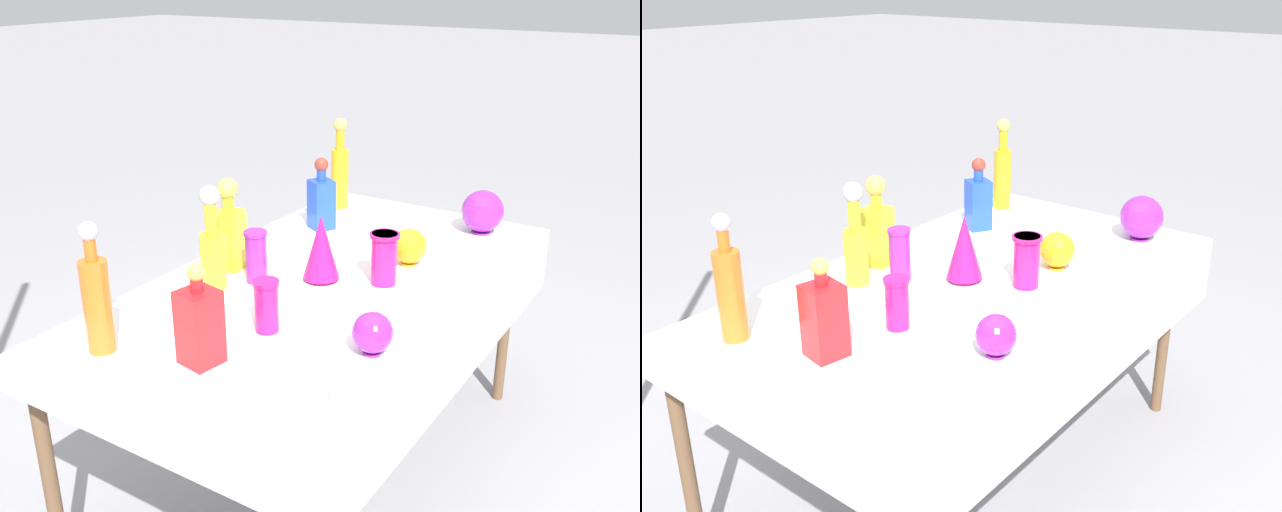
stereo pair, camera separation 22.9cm
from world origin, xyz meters
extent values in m
plane|color=gray|center=(0.00, 0.00, 0.00)|extent=(40.00, 40.00, 0.00)
cube|color=white|center=(0.00, 0.00, 0.74)|extent=(1.85, 0.97, 0.03)
cube|color=white|center=(0.00, -0.49, 0.64)|extent=(1.85, 0.01, 0.25)
cylinder|color=brown|center=(0.83, -0.38, 0.36)|extent=(0.04, 0.04, 0.73)
cylinder|color=brown|center=(-0.83, 0.38, 0.36)|extent=(0.04, 0.04, 0.73)
cylinder|color=brown|center=(0.83, 0.38, 0.36)|extent=(0.04, 0.04, 0.73)
cylinder|color=orange|center=(0.74, 0.36, 0.89)|extent=(0.07, 0.07, 0.25)
cylinder|color=orange|center=(0.74, 0.36, 1.06)|extent=(0.04, 0.04, 0.09)
sphere|color=gold|center=(0.74, 0.36, 1.12)|extent=(0.06, 0.06, 0.06)
cylinder|color=orange|center=(-0.68, 0.27, 0.89)|extent=(0.07, 0.07, 0.26)
cylinder|color=orange|center=(-0.68, 0.27, 1.05)|extent=(0.03, 0.03, 0.07)
sphere|color=#B2B2B7|center=(-0.68, 0.27, 1.10)|extent=(0.05, 0.05, 0.05)
cylinder|color=yellow|center=(-0.20, 0.27, 0.85)|extent=(0.08, 0.08, 0.18)
cylinder|color=yellow|center=(-0.20, 0.27, 1.00)|extent=(0.04, 0.04, 0.11)
sphere|color=#B2B2B7|center=(-0.20, 0.27, 1.07)|extent=(0.06, 0.06, 0.06)
cube|color=red|center=(-0.58, 0.00, 0.86)|extent=(0.11, 0.11, 0.20)
cylinder|color=red|center=(-0.58, 0.00, 0.98)|extent=(0.03, 0.03, 0.04)
sphere|color=gold|center=(-0.58, 0.00, 1.02)|extent=(0.05, 0.05, 0.05)
cube|color=blue|center=(0.46, 0.28, 0.86)|extent=(0.12, 0.12, 0.20)
cylinder|color=blue|center=(0.46, 0.28, 0.98)|extent=(0.04, 0.04, 0.05)
sphere|color=maroon|center=(0.46, 0.28, 1.02)|extent=(0.05, 0.05, 0.05)
cube|color=yellow|center=(-0.05, 0.33, 0.86)|extent=(0.09, 0.09, 0.21)
cylinder|color=yellow|center=(-0.05, 0.33, 1.00)|extent=(0.04, 0.04, 0.06)
sphere|color=gold|center=(-0.05, 0.33, 1.04)|extent=(0.07, 0.07, 0.07)
cylinder|color=#C61972|center=(-0.35, -0.04, 0.84)|extent=(0.07, 0.07, 0.15)
cylinder|color=#C61972|center=(-0.35, -0.04, 0.91)|extent=(0.08, 0.08, 0.01)
cylinder|color=purple|center=(-0.09, 0.19, 0.85)|extent=(0.07, 0.07, 0.18)
cylinder|color=purple|center=(-0.09, 0.19, 0.93)|extent=(0.08, 0.08, 0.01)
cylinder|color=#C61972|center=(0.12, -0.17, 0.85)|extent=(0.08, 0.08, 0.17)
cylinder|color=#C61972|center=(0.12, -0.17, 0.93)|extent=(0.10, 0.10, 0.01)
cylinder|color=#C61972|center=(0.03, 0.01, 0.77)|extent=(0.07, 0.07, 0.01)
cone|color=#C61972|center=(0.03, 0.01, 0.88)|extent=(0.12, 0.12, 0.21)
cylinder|color=purple|center=(0.75, -0.27, 0.76)|extent=(0.07, 0.07, 0.01)
sphere|color=purple|center=(0.75, -0.27, 0.85)|extent=(0.16, 0.16, 0.16)
cylinder|color=purple|center=(-0.31, -0.36, 0.76)|extent=(0.05, 0.05, 0.01)
sphere|color=purple|center=(-0.31, -0.36, 0.82)|extent=(0.11, 0.11, 0.11)
cylinder|color=orange|center=(0.31, -0.17, 0.76)|extent=(0.06, 0.06, 0.01)
sphere|color=orange|center=(0.31, -0.17, 0.83)|extent=(0.12, 0.12, 0.12)
cube|color=white|center=(0.19, -0.44, 0.78)|extent=(0.06, 0.03, 0.04)
cube|color=white|center=(-0.55, -0.40, 0.78)|extent=(0.06, 0.03, 0.05)
camera|label=1|loc=(-1.80, -1.13, 1.72)|focal=40.00mm
camera|label=2|loc=(-1.67, -1.32, 1.72)|focal=40.00mm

